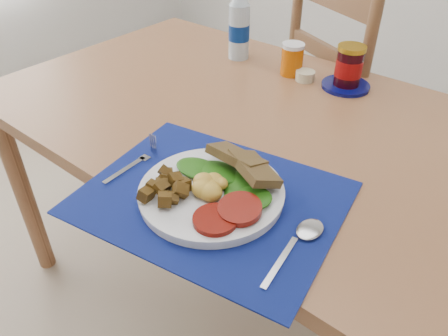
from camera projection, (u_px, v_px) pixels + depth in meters
The scene contains 11 objects.
ground at pixel (200, 320), 1.52m from camera, with size 4.00×4.00×0.00m, color gray.
table at pixel (239, 134), 1.25m from camera, with size 1.40×0.90×0.75m.
chair_far at pixel (346, 87), 1.64m from camera, with size 0.58×0.57×1.20m.
placemat at pixel (212, 198), 0.89m from camera, with size 0.51×0.40×0.00m, color #040532.
breakfast_plate at pixel (208, 189), 0.87m from camera, with size 0.29×0.29×0.07m.
fork at pixel (138, 162), 0.98m from camera, with size 0.02×0.17×0.00m.
spoon at pixel (301, 239), 0.79m from camera, with size 0.05×0.20×0.01m.
water_bottle at pixel (239, 27), 1.42m from camera, with size 0.07×0.07×0.24m.
juice_glass at pixel (292, 60), 1.35m from camera, with size 0.07×0.07×0.09m, color #C25405.
ramekin at pixel (305, 76), 1.33m from camera, with size 0.06×0.06×0.03m, color #C2B68E.
jam_on_saucer at pixel (348, 70), 1.27m from camera, with size 0.14×0.14×0.13m.
Camera 1 is at (0.64, -0.65, 1.33)m, focal length 35.00 mm.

